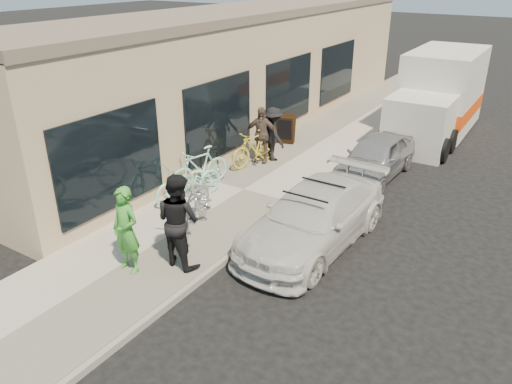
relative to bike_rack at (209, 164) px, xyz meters
The scene contains 17 objects.
ground 4.22m from the bike_rack, 43.61° to the right, with size 120.00×120.00×0.00m, color black.
sidewalk 1.19m from the bike_rack, ahead, with size 3.00×34.00×0.15m, color #A69F95.
curb 2.64m from the bike_rack, ahead, with size 0.12×34.00×0.13m, color gray.
storefront 5.76m from the bike_rack, 113.50° to the left, with size 3.60×20.00×4.22m.
bike_rack is the anchor object (origin of this frame).
sandwich_board 3.95m from the bike_rack, 88.56° to the left, with size 0.72×0.73×0.95m.
sedan_white 3.89m from the bike_rack, 17.61° to the right, with size 2.01×4.51×1.32m.
sedan_silver 4.71m from the bike_rack, 42.55° to the left, with size 1.40×3.48×1.19m, color #9A9A9F.
moving_truck 9.04m from the bike_rack, 64.88° to the left, with size 2.27×5.85×2.86m.
tandem_bike 2.76m from the bike_rack, 59.53° to the right, with size 0.84×2.41×1.26m, color silver.
woman_rider 4.41m from the bike_rack, 72.99° to the right, with size 0.63×0.41×1.73m, color green.
man_standing 4.03m from the bike_rack, 60.69° to the right, with size 0.92×0.72×1.90m, color black.
cruiser_bike_a 0.39m from the bike_rack, 91.48° to the right, with size 0.51×1.82×1.10m, color #9BE7D3.
cruiser_bike_b 1.18m from the bike_rack, 77.42° to the right, with size 0.66×1.91×1.00m, color #9BE7D3.
cruiser_bike_c 1.80m from the bike_rack, 80.68° to the left, with size 0.50×1.76×1.06m, color gold.
bystander_a 2.51m from the bike_rack, 77.89° to the left, with size 1.04×0.60×1.60m, color black.
bystander_b 2.13m from the bike_rack, 81.26° to the left, with size 0.98×0.41×1.68m, color brown.
Camera 1 is at (4.75, -6.91, 5.54)m, focal length 35.00 mm.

